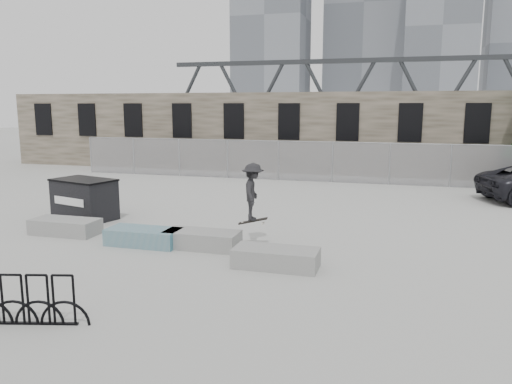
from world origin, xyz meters
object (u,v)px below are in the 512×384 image
planter_center_right (202,239)px  planter_offset (276,257)px  bike_rack (0,300)px  planter_far_left (65,226)px  planter_center_left (144,236)px  skateboarder (253,192)px  dumpster (84,199)px

planter_center_right → planter_offset: (2.29, -1.05, 0.00)m
planter_center_right → bike_rack: bearing=-106.3°
planter_far_left → planter_offset: (6.75, -1.28, 0.00)m
planter_center_left → planter_center_right: (1.64, 0.17, 0.00)m
planter_center_left → skateboarder: bearing=15.2°
planter_center_right → skateboarder: bearing=26.1°
planter_center_left → bike_rack: (0.07, -5.22, 0.19)m
planter_center_left → planter_center_right: 1.65m
planter_center_right → skateboarder: size_ratio=1.19×
bike_rack → planter_center_left: bearing=90.7°
planter_far_left → skateboarder: size_ratio=1.19×
planter_offset → dumpster: size_ratio=0.86×
planter_far_left → planter_offset: bearing=-10.7°
skateboarder → bike_rack: bearing=143.6°
planter_far_left → planter_offset: size_ratio=1.00×
planter_center_right → dumpster: size_ratio=0.86×
planter_center_right → skateboarder: 1.85m
planter_center_right → dumpster: bearing=157.3°
planter_far_left → planter_offset: same height
bike_rack → planter_center_right: bearing=73.7°
skateboarder → planter_center_right: bearing=104.8°
skateboarder → planter_offset: bearing=-159.0°
planter_center_left → planter_offset: same height
bike_rack → skateboarder: 6.72m
planter_center_right → planter_offset: same height
planter_center_right → bike_rack: size_ratio=0.65×
planter_far_left → planter_center_left: size_ratio=1.00×
planter_far_left → planter_center_left: 2.84m
planter_center_left → bike_rack: bearing=-89.3°
planter_offset → planter_center_left: bearing=167.4°
dumpster → skateboarder: skateboarder is taller
skateboarder → planter_far_left: bearing=82.5°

